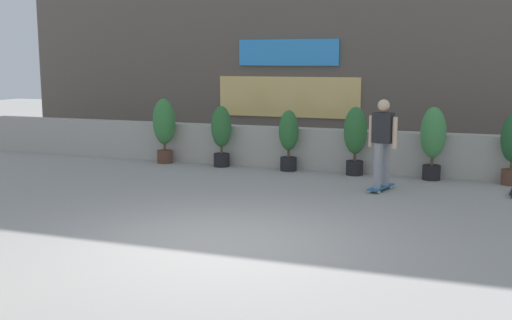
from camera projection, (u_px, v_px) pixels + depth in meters
ground_plane at (217, 245)px, 8.10m from camera, size 48.00×48.00×0.00m
planter_wall at (325, 149)px, 13.60m from camera, size 18.00×0.40×0.90m
building_backdrop at (361, 29)px, 16.86m from camera, size 20.00×2.08×6.50m
potted_plant_0 at (164, 126)px, 14.37m from camera, size 0.52×0.52×1.51m
potted_plant_1 at (221, 132)px, 13.90m from camera, size 0.45×0.45×1.38m
potted_plant_2 at (289, 137)px, 13.37m from camera, size 0.43×0.43×1.33m
potted_plant_3 at (355, 136)px, 12.87m from camera, size 0.49×0.49×1.44m
potted_plant_4 at (433, 138)px, 12.34m from camera, size 0.50×0.50×1.48m
skater_by_wall_right at (383, 140)px, 11.30m from camera, size 0.54×0.82×1.70m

